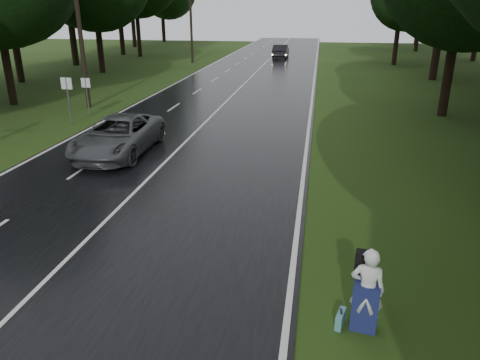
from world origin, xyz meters
name	(u,v)px	position (x,y,z in m)	size (l,w,h in m)	color
ground	(35,292)	(0.00, 0.00, 0.00)	(160.00, 160.00, 0.00)	#274113
road	(219,109)	(0.00, 20.00, 0.02)	(12.00, 140.00, 0.04)	black
lane_center	(219,109)	(0.00, 20.00, 0.04)	(0.12, 140.00, 0.01)	silver
grey_car	(118,136)	(-2.39, 10.18, 0.85)	(2.68, 5.82, 1.62)	#474A4C
far_car	(281,51)	(1.27, 51.28, 0.86)	(1.74, 4.98, 1.64)	black
hitchhiker	(367,292)	(7.34, 0.02, 0.86)	(0.74, 0.69, 1.85)	silver
suitcase	(340,319)	(6.89, 0.02, 0.16)	(0.13, 0.45, 0.32)	teal
utility_pole_mid	(89,107)	(-8.50, 19.24, 0.00)	(1.80, 0.28, 10.62)	black
utility_pole_far	(193,63)	(-8.50, 44.66, 0.00)	(1.80, 0.28, 10.52)	black
road_sign_a	(72,125)	(-7.20, 14.69, 0.00)	(0.62, 0.10, 2.60)	white
road_sign_b	(90,117)	(-7.20, 16.76, 0.00)	(0.55, 0.10, 2.28)	white
tree_left_d	(14,104)	(-13.91, 19.24, 0.00)	(9.28, 9.28, 14.51)	black
tree_left_e	(103,72)	(-15.08, 34.95, 0.00)	(9.85, 9.85, 15.39)	black
tree_left_f	(140,57)	(-17.06, 50.04, 0.00)	(11.73, 11.73, 18.32)	black
tree_right_d	(441,116)	(13.62, 20.60, 0.00)	(9.71, 9.71, 15.17)	black
tree_right_e	(432,80)	(16.27, 35.55, 0.00)	(8.06, 8.06, 12.60)	black
tree_right_f	(394,65)	(14.43, 46.36, 0.00)	(8.69, 8.69, 13.58)	black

